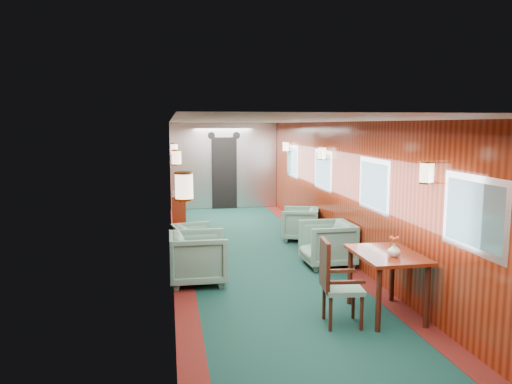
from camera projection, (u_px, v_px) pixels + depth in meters
room at (264, 169)px, 8.16m from camera, size 12.00×12.10×2.40m
bulkhead at (224, 166)px, 13.99m from camera, size 2.98×0.17×2.39m
windows_right at (345, 177)px, 8.69m from camera, size 0.02×8.60×0.80m
wall_sconces at (258, 157)px, 8.69m from camera, size 2.97×7.97×0.25m
dining_table at (387, 263)px, 6.11m from camera, size 0.74×1.06×0.79m
side_chair at (335, 279)px, 5.82m from camera, size 0.50×0.52×1.03m
credenza at (179, 213)px, 10.88m from camera, size 0.30×0.96×1.13m
flower_vase at (394, 250)px, 5.91m from camera, size 0.17×0.17×0.16m
armchair_left_near at (198, 258)px, 7.41m from camera, size 0.84×0.82×0.77m
armchair_left_far at (197, 244)px, 8.46m from camera, size 0.89×0.87×0.67m
armchair_right_near at (327, 244)px, 8.33m from camera, size 0.83×0.81×0.75m
armchair_right_far at (300, 224)px, 10.21m from camera, size 0.92×0.90×0.67m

